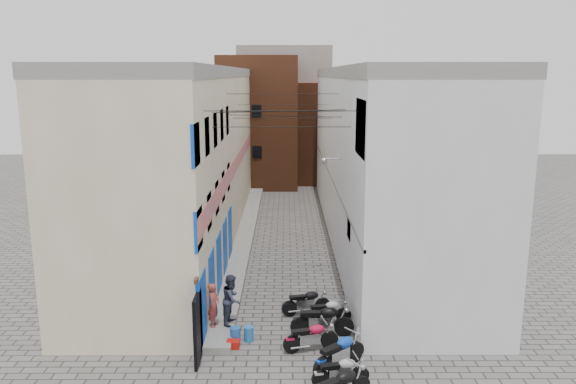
{
  "coord_description": "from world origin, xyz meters",
  "views": [
    {
      "loc": [
        0.17,
        -16.18,
        8.67
      ],
      "look_at": [
        0.25,
        10.68,
        3.0
      ],
      "focal_mm": 35.0,
      "sensor_mm": 36.0,
      "label": 1
    }
  ],
  "objects_px": {
    "motorcycle_e": "(322,319)",
    "water_jug_far": "(249,334)",
    "motorcycle_c": "(340,351)",
    "motorcycle_f": "(327,310)",
    "motorcycle_g": "(306,301)",
    "water_jug_near": "(235,335)",
    "motorcycle_d": "(311,335)",
    "person_b": "(232,299)",
    "red_crate": "(233,344)",
    "person_a": "(214,305)",
    "motorcycle_b": "(341,370)"
  },
  "relations": [
    {
      "from": "motorcycle_f",
      "to": "water_jug_far",
      "type": "bearing_deg",
      "value": -75.19
    },
    {
      "from": "motorcycle_b",
      "to": "water_jug_far",
      "type": "xyz_separation_m",
      "value": [
        -2.78,
        2.74,
        -0.24
      ]
    },
    {
      "from": "motorcycle_f",
      "to": "person_b",
      "type": "relative_size",
      "value": 1.0
    },
    {
      "from": "motorcycle_f",
      "to": "motorcycle_d",
      "type": "bearing_deg",
      "value": -29.54
    },
    {
      "from": "motorcycle_c",
      "to": "water_jug_far",
      "type": "relative_size",
      "value": 4.12
    },
    {
      "from": "motorcycle_c",
      "to": "water_jug_near",
      "type": "height_order",
      "value": "motorcycle_c"
    },
    {
      "from": "motorcycle_f",
      "to": "water_jug_near",
      "type": "xyz_separation_m",
      "value": [
        -3.12,
        -1.43,
        -0.23
      ]
    },
    {
      "from": "motorcycle_e",
      "to": "person_a",
      "type": "distance_m",
      "value": 3.69
    },
    {
      "from": "motorcycle_b",
      "to": "motorcycle_c",
      "type": "relative_size",
      "value": 0.82
    },
    {
      "from": "person_a",
      "to": "water_jug_far",
      "type": "height_order",
      "value": "person_a"
    },
    {
      "from": "motorcycle_d",
      "to": "red_crate",
      "type": "xyz_separation_m",
      "value": [
        -2.5,
        0.19,
        -0.4
      ]
    },
    {
      "from": "motorcycle_d",
      "to": "person_b",
      "type": "bearing_deg",
      "value": -133.44
    },
    {
      "from": "motorcycle_c",
      "to": "red_crate",
      "type": "relative_size",
      "value": 5.02
    },
    {
      "from": "motorcycle_d",
      "to": "person_b",
      "type": "xyz_separation_m",
      "value": [
        -2.65,
        1.52,
        0.6
      ]
    },
    {
      "from": "motorcycle_g",
      "to": "water_jug_near",
      "type": "bearing_deg",
      "value": -60.43
    },
    {
      "from": "water_jug_near",
      "to": "red_crate",
      "type": "relative_size",
      "value": 1.32
    },
    {
      "from": "motorcycle_b",
      "to": "water_jug_far",
      "type": "bearing_deg",
      "value": -145.88
    },
    {
      "from": "person_a",
      "to": "person_b",
      "type": "bearing_deg",
      "value": -57.81
    },
    {
      "from": "motorcycle_d",
      "to": "motorcycle_b",
      "type": "bearing_deg",
      "value": 6.56
    },
    {
      "from": "motorcycle_e",
      "to": "red_crate",
      "type": "distance_m",
      "value": 3.08
    },
    {
      "from": "motorcycle_f",
      "to": "motorcycle_g",
      "type": "bearing_deg",
      "value": -148.92
    },
    {
      "from": "motorcycle_f",
      "to": "red_crate",
      "type": "distance_m",
      "value": 3.65
    },
    {
      "from": "motorcycle_g",
      "to": "red_crate",
      "type": "bearing_deg",
      "value": -56.68
    },
    {
      "from": "motorcycle_d",
      "to": "motorcycle_e",
      "type": "relative_size",
      "value": 0.85
    },
    {
      "from": "motorcycle_c",
      "to": "motorcycle_e",
      "type": "relative_size",
      "value": 0.96
    },
    {
      "from": "motorcycle_e",
      "to": "motorcycle_g",
      "type": "distance_m",
      "value": 1.8
    },
    {
      "from": "person_a",
      "to": "person_b",
      "type": "distance_m",
      "value": 0.64
    },
    {
      "from": "motorcycle_c",
      "to": "motorcycle_d",
      "type": "xyz_separation_m",
      "value": [
        -0.8,
        1.18,
        -0.07
      ]
    },
    {
      "from": "motorcycle_c",
      "to": "person_b",
      "type": "distance_m",
      "value": 4.41
    },
    {
      "from": "motorcycle_g",
      "to": "water_jug_near",
      "type": "distance_m",
      "value": 3.29
    },
    {
      "from": "motorcycle_d",
      "to": "motorcycle_g",
      "type": "distance_m",
      "value": 2.77
    },
    {
      "from": "motorcycle_g",
      "to": "person_a",
      "type": "xyz_separation_m",
      "value": [
        -3.19,
        -1.47,
        0.48
      ]
    },
    {
      "from": "motorcycle_e",
      "to": "person_b",
      "type": "relative_size",
      "value": 1.23
    },
    {
      "from": "motorcycle_g",
      "to": "water_jug_far",
      "type": "distance_m",
      "value": 2.89
    },
    {
      "from": "motorcycle_f",
      "to": "water_jug_far",
      "type": "distance_m",
      "value": 3.0
    },
    {
      "from": "motorcycle_g",
      "to": "water_jug_far",
      "type": "xyz_separation_m",
      "value": [
        -1.98,
        -2.09,
        -0.28
      ]
    },
    {
      "from": "motorcycle_d",
      "to": "water_jug_far",
      "type": "bearing_deg",
      "value": -122.04
    },
    {
      "from": "water_jug_near",
      "to": "motorcycle_g",
      "type": "bearing_deg",
      "value": 42.68
    },
    {
      "from": "water_jug_near",
      "to": "water_jug_far",
      "type": "relative_size",
      "value": 1.08
    },
    {
      "from": "water_jug_near",
      "to": "water_jug_far",
      "type": "height_order",
      "value": "water_jug_near"
    },
    {
      "from": "motorcycle_d",
      "to": "water_jug_near",
      "type": "bearing_deg",
      "value": -116.01
    },
    {
      "from": "motorcycle_b",
      "to": "water_jug_near",
      "type": "bearing_deg",
      "value": -140.33
    },
    {
      "from": "motorcycle_b",
      "to": "red_crate",
      "type": "height_order",
      "value": "motorcycle_b"
    },
    {
      "from": "motorcycle_c",
      "to": "water_jug_near",
      "type": "bearing_deg",
      "value": -158.45
    },
    {
      "from": "person_b",
      "to": "red_crate",
      "type": "xyz_separation_m",
      "value": [
        0.15,
        -1.33,
        -0.99
      ]
    },
    {
      "from": "motorcycle_f",
      "to": "person_b",
      "type": "xyz_separation_m",
      "value": [
        -3.31,
        -0.45,
        0.62
      ]
    },
    {
      "from": "water_jug_far",
      "to": "motorcycle_b",
      "type": "bearing_deg",
      "value": -44.54
    },
    {
      "from": "motorcycle_g",
      "to": "water_jug_near",
      "type": "height_order",
      "value": "motorcycle_g"
    },
    {
      "from": "motorcycle_e",
      "to": "water_jug_far",
      "type": "distance_m",
      "value": 2.5
    },
    {
      "from": "motorcycle_c",
      "to": "motorcycle_f",
      "type": "relative_size",
      "value": 1.19
    }
  ]
}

